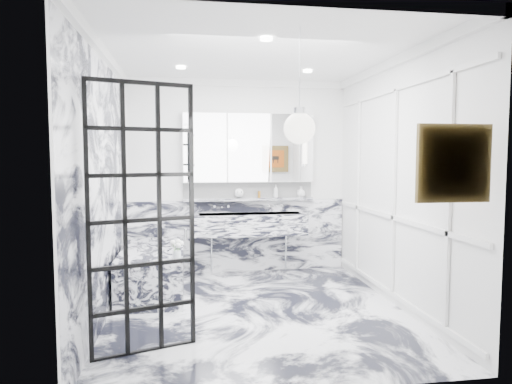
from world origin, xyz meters
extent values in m
plane|color=white|center=(0.00, 0.00, 0.00)|extent=(3.60, 3.60, 0.00)
plane|color=white|center=(0.00, 0.00, 2.80)|extent=(3.60, 3.60, 0.00)
plane|color=white|center=(0.00, 1.80, 1.40)|extent=(3.60, 0.00, 3.60)
plane|color=white|center=(0.00, -1.80, 1.40)|extent=(3.60, 0.00, 3.60)
plane|color=white|center=(-1.60, 0.00, 1.40)|extent=(0.00, 3.60, 3.60)
plane|color=white|center=(1.60, 0.00, 1.40)|extent=(0.00, 3.60, 3.60)
cube|color=white|center=(0.00, 1.78, 0.53)|extent=(3.18, 0.05, 1.05)
cube|color=white|center=(-1.59, 0.00, 1.34)|extent=(0.02, 3.56, 2.68)
cube|color=white|center=(1.58, 0.00, 1.30)|extent=(0.03, 3.40, 2.30)
imported|color=#8C5919|center=(0.55, 1.71, 1.19)|extent=(0.08, 0.08, 0.19)
imported|color=#4C4C51|center=(0.92, 1.71, 1.17)|extent=(0.08, 0.08, 0.16)
imported|color=silver|center=(0.94, 1.71, 1.17)|extent=(0.15, 0.15, 0.16)
sphere|color=white|center=(0.01, 1.71, 1.17)|extent=(0.13, 0.13, 0.13)
cylinder|color=#8C5919|center=(0.30, 1.71, 1.14)|extent=(0.04, 0.04, 0.10)
cylinder|color=silver|center=(-0.86, 0.11, 0.61)|extent=(0.09, 0.09, 0.12)
cube|color=#B34212|center=(1.20, -1.76, 1.64)|extent=(0.48, 0.05, 0.48)
sphere|color=white|center=(0.18, -1.17, 1.92)|extent=(0.26, 0.26, 0.26)
cube|color=silver|center=(0.15, 1.55, 0.73)|extent=(1.60, 0.45, 0.30)
cube|color=silver|center=(0.15, 1.72, 1.07)|extent=(1.90, 0.14, 0.04)
cube|color=white|center=(0.15, 1.78, 1.21)|extent=(1.90, 0.03, 0.23)
cube|color=white|center=(0.15, 1.73, 1.82)|extent=(1.90, 0.16, 1.00)
cylinder|color=white|center=(-0.67, 1.63, 1.78)|extent=(0.07, 0.07, 0.40)
cylinder|color=white|center=(0.97, 1.63, 1.78)|extent=(0.07, 0.07, 0.40)
cube|color=silver|center=(-1.18, 0.90, 0.28)|extent=(0.75, 1.65, 0.55)
camera|label=1|loc=(-0.75, -4.86, 1.69)|focal=32.00mm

